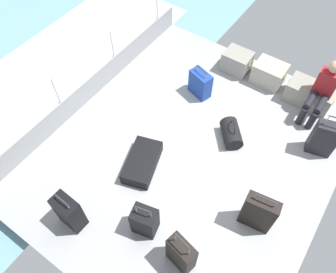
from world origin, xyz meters
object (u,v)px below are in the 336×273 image
Objects in this scene: suitcase_0 at (324,139)px; suitcase_5 at (181,254)px; duffel_bag at (231,133)px; cargo_crate_0 at (237,62)px; cargo_crate_1 at (269,73)px; suitcase_6 at (69,212)px; suitcase_4 at (200,84)px; passenger_seated at (322,90)px; suitcase_1 at (145,221)px; suitcase_3 at (142,162)px; suitcase_2 at (258,213)px; cargo_crate_2 at (304,92)px; cargo_crate_3 at (318,98)px.

suitcase_0 is 1.02× the size of suitcase_5.
cargo_crate_0 is at bearing 114.95° from duffel_bag.
suitcase_6 reaches higher than cargo_crate_1.
suitcase_4 is (-0.26, -0.96, 0.05)m from cargo_crate_0.
passenger_seated reaches higher than suitcase_0.
suitcase_1 is 1.03m from suitcase_3.
suitcase_2 reaches higher than cargo_crate_1.
passenger_seated is at bearing 55.28° from suitcase_3.
suitcase_5 is at bearing -8.82° from suitcase_1.
suitcase_1 reaches higher than cargo_crate_1.
duffel_bag is at bearing -112.97° from cargo_crate_2.
cargo_crate_2 is 1.22× the size of cargo_crate_3.
suitcase_3 is at bearing -139.38° from suitcase_0.
suitcase_5 is at bearing -79.15° from duffel_bag.
cargo_crate_0 is 1.64m from cargo_crate_3.
suitcase_6 reaches higher than suitcase_3.
suitcase_3 is at bearing -118.96° from cargo_crate_2.
suitcase_2 is at bearing 37.59° from suitcase_1.
suitcase_3 is (-0.18, -2.82, -0.09)m from cargo_crate_0.
cargo_crate_0 is at bearing 155.13° from suitcase_0.
suitcase_0 is 2.91m from suitcase_5.
suitcase_6 is (-1.10, -4.16, 0.11)m from cargo_crate_1.
suitcase_5 is at bearing -107.61° from suitcase_0.
duffel_bag is (0.72, -1.55, -0.05)m from cargo_crate_0.
passenger_seated reaches higher than suitcase_1.
suitcase_3 is 1.56× the size of duffel_bag.
suitcase_0 is 1.30× the size of suitcase_1.
suitcase_3 is (-1.82, -2.62, -0.45)m from passenger_seated.
suitcase_6 is at bearing -101.34° from suitcase_3.
suitcase_3 is at bearing -93.70° from cargo_crate_0.
passenger_seated is at bearing 71.14° from suitcase_1.
suitcase_6 is (-2.08, -3.92, -0.25)m from passenger_seated.
suitcase_3 is 1.05× the size of suitcase_5.
cargo_crate_0 is 0.96× the size of duffel_bag.
cargo_crate_3 is 0.60× the size of suitcase_0.
suitcase_4 is 1.07× the size of duffel_bag.
suitcase_5 is (-0.88, -2.77, -0.02)m from suitcase_0.
suitcase_2 is (1.23, 0.95, 0.09)m from suitcase_1.
suitcase_0 is at bearing 59.98° from suitcase_1.
cargo_crate_0 reaches higher than suitcase_3.
suitcase_4 reaches higher than suitcase_3.
suitcase_0 reaches higher than suitcase_2.
suitcase_3 is (-0.84, -2.87, -0.09)m from cargo_crate_1.
suitcase_5 is (-0.50, -3.51, -0.25)m from passenger_seated.
cargo_crate_1 is (0.65, 0.06, 0.00)m from cargo_crate_0.
cargo_crate_2 is at bearing 86.34° from suitcase_5.
suitcase_2 is at bearing -57.39° from cargo_crate_0.
cargo_crate_0 is 0.63× the size of suitcase_0.
suitcase_1 is 1.05m from suitcase_6.
suitcase_3 is (-1.88, -0.16, -0.24)m from suitcase_2.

